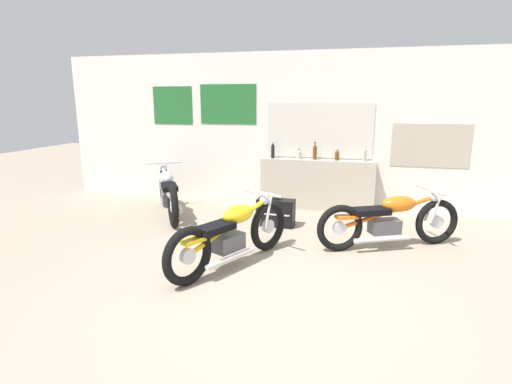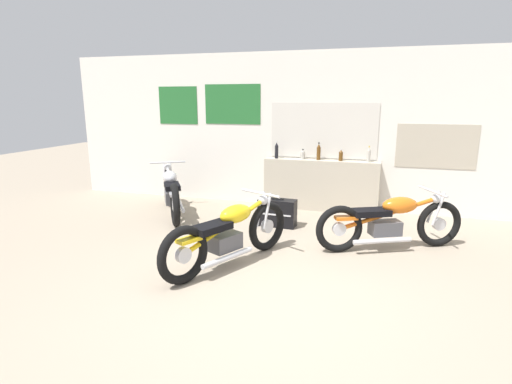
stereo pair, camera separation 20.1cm
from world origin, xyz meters
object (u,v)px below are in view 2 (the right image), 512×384
at_px(motorcycle_yellow, 229,234).
at_px(bottle_rightmost, 369,155).
at_px(hard_case_black, 277,213).
at_px(motorcycle_silver, 171,192).
at_px(bottle_left_center, 303,155).
at_px(bottle_right_center, 341,155).
at_px(motorcycle_orange, 391,221).
at_px(bottle_center, 319,152).
at_px(bottle_leftmost, 277,151).

bearing_deg(motorcycle_yellow, bottle_rightmost, 61.72).
bearing_deg(bottle_rightmost, hard_case_black, -138.74).
bearing_deg(motorcycle_silver, bottle_left_center, 27.75).
height_order(bottle_left_center, bottle_right_center, bottle_right_center).
height_order(motorcycle_silver, motorcycle_orange, motorcycle_silver).
xyz_separation_m(bottle_left_center, bottle_center, (0.29, -0.02, 0.06)).
height_order(motorcycle_silver, motorcycle_yellow, motorcycle_silver).
bearing_deg(motorcycle_silver, bottle_center, 24.36).
relative_size(bottle_center, bottle_rightmost, 1.13).
distance_m(bottle_rightmost, hard_case_black, 1.94).
distance_m(bottle_leftmost, bottle_right_center, 1.15).
bearing_deg(bottle_center, motorcycle_silver, -155.64).
distance_m(bottle_left_center, bottle_rightmost, 1.15).
xyz_separation_m(bottle_rightmost, motorcycle_yellow, (-1.51, -2.81, -0.63)).
height_order(bottle_right_center, hard_case_black, bottle_right_center).
xyz_separation_m(bottle_leftmost, motorcycle_silver, (-1.61, -1.04, -0.64)).
relative_size(bottle_rightmost, motorcycle_orange, 0.15).
relative_size(bottle_rightmost, motorcycle_silver, 0.16).
bearing_deg(bottle_right_center, motorcycle_orange, -64.47).
xyz_separation_m(bottle_center, hard_case_black, (-0.46, -1.18, -0.83)).
xyz_separation_m(bottle_leftmost, hard_case_black, (0.30, -1.14, -0.84)).
height_order(bottle_leftmost, bottle_left_center, bottle_leftmost).
distance_m(motorcycle_yellow, hard_case_black, 1.67).
relative_size(bottle_center, motorcycle_orange, 0.16).
relative_size(bottle_leftmost, bottle_left_center, 1.79).
distance_m(bottle_left_center, bottle_right_center, 0.68).
bearing_deg(bottle_center, bottle_leftmost, -177.32).
xyz_separation_m(bottle_left_center, motorcycle_silver, (-2.08, -1.10, -0.58)).
height_order(motorcycle_silver, hard_case_black, motorcycle_silver).
bearing_deg(hard_case_black, motorcycle_silver, 176.92).
relative_size(motorcycle_yellow, motorcycle_orange, 0.98).
xyz_separation_m(bottle_leftmost, motorcycle_orange, (1.97, -1.69, -0.66)).
bearing_deg(bottle_center, hard_case_black, -111.46).
xyz_separation_m(bottle_left_center, motorcycle_orange, (1.50, -1.75, -0.60)).
bearing_deg(motorcycle_yellow, motorcycle_silver, 134.37).
distance_m(motorcycle_silver, motorcycle_yellow, 2.46).
xyz_separation_m(bottle_leftmost, bottle_rightmost, (1.62, 0.02, -0.02)).
distance_m(bottle_left_center, motorcycle_orange, 2.38).
relative_size(bottle_center, hard_case_black, 0.52).
relative_size(bottle_leftmost, bottle_center, 1.02).
xyz_separation_m(motorcycle_silver, hard_case_black, (1.91, -0.10, -0.19)).
bearing_deg(bottle_right_center, bottle_center, 179.02).
distance_m(bottle_center, motorcycle_yellow, 2.98).
height_order(motorcycle_orange, hard_case_black, motorcycle_orange).
relative_size(bottle_leftmost, motorcycle_yellow, 0.17).
height_order(bottle_leftmost, motorcycle_orange, bottle_leftmost).
relative_size(bottle_leftmost, bottle_right_center, 1.49).
height_order(bottle_rightmost, motorcycle_orange, bottle_rightmost).
bearing_deg(bottle_left_center, motorcycle_orange, -49.42).
bearing_deg(bottle_rightmost, bottle_right_center, 178.69).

